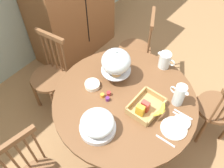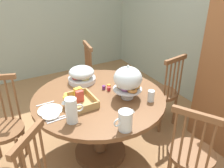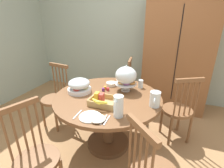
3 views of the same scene
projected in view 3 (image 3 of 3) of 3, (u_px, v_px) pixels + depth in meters
name	position (u px, v px, depth m)	size (l,w,h in m)	color
ground_plane	(108.00, 148.00, 2.32)	(10.00, 10.00, 0.00)	#997047
wall_back	(142.00, 34.00, 3.41)	(4.80, 0.06, 2.60)	#9EAD9E
wooden_armoire	(177.00, 56.00, 3.01)	(1.18, 0.60, 1.96)	brown
dining_table	(108.00, 110.00, 2.18)	(1.31, 1.31, 0.74)	brown
windsor_chair_near_window	(121.00, 87.00, 3.07)	(0.40, 0.41, 0.97)	brown
windsor_chair_by_cabinet	(56.00, 99.00, 2.67)	(0.41, 0.40, 0.97)	brown
windsor_chair_facing_door	(36.00, 159.00, 1.56)	(0.43, 0.43, 0.97)	brown
windsor_chair_host_seat	(178.00, 111.00, 2.33)	(0.45, 0.45, 0.97)	brown
pastry_stand_with_dome	(126.00, 76.00, 2.18)	(0.28, 0.28, 0.34)	silver
fruit_platter_covered	(79.00, 86.00, 2.19)	(0.30, 0.30, 0.18)	silver
orange_juice_pitcher	(155.00, 100.00, 1.85)	(0.11, 0.20, 0.17)	silver
milk_pitcher	(118.00, 107.00, 1.65)	(0.10, 0.18, 0.22)	silver
cereal_basket	(102.00, 101.00, 1.89)	(0.32, 0.30, 0.12)	tan
china_plate_large	(90.00, 117.00, 1.67)	(0.22, 0.22, 0.01)	white
china_plate_small	(98.00, 119.00, 1.62)	(0.15, 0.15, 0.01)	white
cereal_bowl	(111.00, 84.00, 2.40)	(0.14, 0.14, 0.04)	white
drinking_glass	(141.00, 84.00, 2.32)	(0.06, 0.06, 0.11)	silver
jam_jar_strawberry	(108.00, 89.00, 2.24)	(0.04, 0.04, 0.04)	#B7282D
jam_jar_apricot	(105.00, 88.00, 2.28)	(0.04, 0.04, 0.04)	orange
jam_jar_grape	(103.00, 90.00, 2.23)	(0.04, 0.04, 0.04)	#5B2366
table_knife	(104.00, 120.00, 1.63)	(0.17, 0.01, 0.01)	silver
dinner_fork	(107.00, 120.00, 1.62)	(0.17, 0.01, 0.01)	silver
soup_spoon	(78.00, 114.00, 1.71)	(0.17, 0.01, 0.01)	silver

